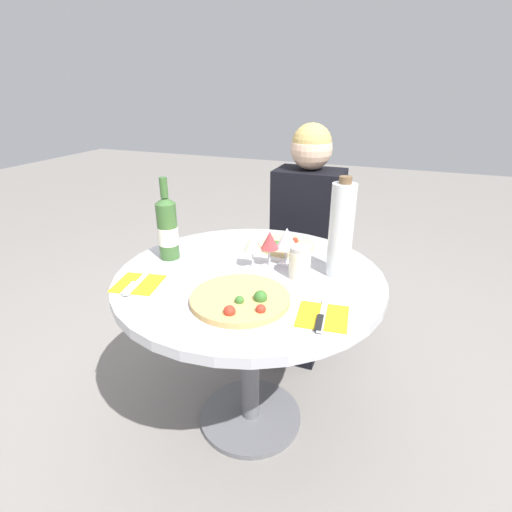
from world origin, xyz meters
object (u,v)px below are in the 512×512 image
object	(u,v)px
seated_diner	(303,249)
pizza_large	(241,299)
dining_table	(250,301)
tall_carafe	(341,230)
wine_bottle	(167,228)
chair_behind_diner	(308,260)

from	to	relation	value
seated_diner	pizza_large	distance (m)	0.90
dining_table	tall_carafe	distance (m)	0.43
dining_table	wine_bottle	size ratio (longest dim) A/B	3.03
pizza_large	tall_carafe	xyz separation A→B (m)	(0.25, 0.32, 0.16)
chair_behind_diner	tall_carafe	world-z (taller)	tall_carafe
tall_carafe	wine_bottle	bearing A→B (deg)	-172.11
dining_table	tall_carafe	size ratio (longest dim) A/B	2.73
chair_behind_diner	pizza_large	distance (m)	1.07
wine_bottle	dining_table	bearing A→B (deg)	-3.70
dining_table	pizza_large	world-z (taller)	pizza_large
tall_carafe	pizza_large	bearing A→B (deg)	-128.35
pizza_large	dining_table	bearing A→B (deg)	104.37
chair_behind_diner	seated_diner	xyz separation A→B (m)	(-0.00, -0.14, 0.12)
tall_carafe	dining_table	bearing A→B (deg)	-159.32
seated_diner	wine_bottle	world-z (taller)	seated_diner
chair_behind_diner	tall_carafe	bearing A→B (deg)	111.23
pizza_large	tall_carafe	size ratio (longest dim) A/B	0.89
dining_table	chair_behind_diner	bearing A→B (deg)	88.16
seated_diner	tall_carafe	distance (m)	0.71
chair_behind_diner	wine_bottle	xyz separation A→B (m)	(-0.38, -0.80, 0.41)
dining_table	pizza_large	xyz separation A→B (m)	(0.05, -0.20, 0.13)
dining_table	pizza_large	distance (m)	0.24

